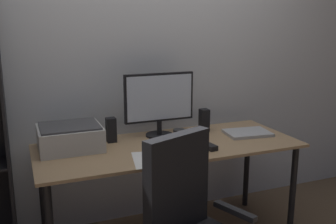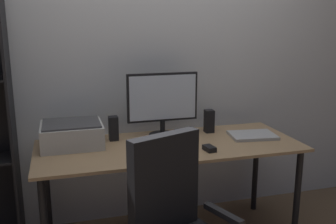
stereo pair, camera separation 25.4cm
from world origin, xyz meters
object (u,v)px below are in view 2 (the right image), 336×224
desk (170,155)px  speaker_right (209,121)px  monitor (163,101)px  coffee_mug (180,136)px  printer (72,134)px  mouse (209,148)px  laptop (252,135)px  speaker_left (113,128)px  keyboard (173,153)px

desk → speaker_right: size_ratio=10.43×
monitor → coffee_mug: monitor is taller
monitor → desk: bearing=-92.3°
coffee_mug → printer: bearing=168.3°
mouse → laptop: bearing=18.1°
desk → speaker_right: bearing=29.0°
desk → speaker_left: (-0.35, 0.20, 0.16)m
speaker_left → speaker_right: same height
keyboard → mouse: (0.24, -0.01, 0.01)m
coffee_mug → printer: (-0.71, 0.15, 0.03)m
mouse → coffee_mug: bearing=115.5°
desk → mouse: mouse is taller
mouse → printer: size_ratio=0.24×
monitor → printer: (-0.64, -0.06, -0.18)m
desk → coffee_mug: size_ratio=18.58×
printer → laptop: bearing=-6.7°
desk → speaker_left: size_ratio=10.43×
laptop → speaker_right: (-0.26, 0.20, 0.07)m
monitor → mouse: (0.20, -0.41, -0.24)m
keyboard → mouse: size_ratio=3.02×
mouse → speaker_right: bearing=60.7°
coffee_mug → speaker_right: speaker_right is taller
keyboard → coffee_mug: (0.11, 0.20, 0.04)m
coffee_mug → laptop: bearing=-0.1°
keyboard → speaker_right: speaker_right is taller
laptop → speaker_left: size_ratio=1.88×
desk → laptop: (0.63, 0.01, 0.09)m
printer → speaker_right: bearing=2.9°
mouse → laptop: (0.42, 0.20, -0.01)m
monitor → speaker_right: bearing=-1.3°
desk → coffee_mug: 0.15m
desk → speaker_right: speaker_right is taller
monitor → speaker_right: size_ratio=3.03×
monitor → laptop: 0.70m
keyboard → printer: bearing=147.8°
coffee_mug → speaker_right: (0.29, 0.20, 0.04)m
desk → speaker_left: bearing=149.8°
monitor → printer: bearing=-174.9°
coffee_mug → printer: 0.73m
speaker_left → keyboard: bearing=-51.1°
keyboard → coffee_mug: size_ratio=3.04×
keyboard → speaker_left: size_ratio=1.71×
speaker_right → printer: 1.00m
speaker_left → desk: bearing=-30.2°
laptop → speaker_right: 0.33m
coffee_mug → speaker_right: 0.35m
mouse → speaker_right: 0.44m
speaker_right → laptop: bearing=-37.4°
speaker_left → printer: bearing=-170.0°
desk → mouse: size_ratio=18.47×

